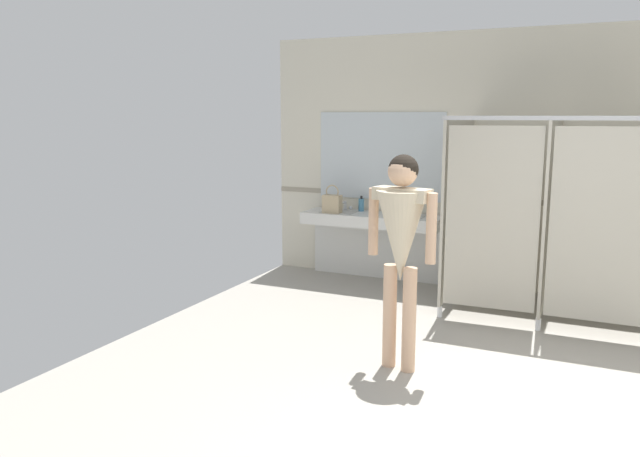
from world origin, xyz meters
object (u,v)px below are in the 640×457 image
handbag (332,203)px  soap_dispenser (361,205)px  person_standing (401,235)px  paper_cup (326,208)px

handbag → soap_dispenser: 0.40m
person_standing → handbag: (-1.60, 2.32, -0.14)m
person_standing → handbag: size_ratio=4.97×
person_standing → paper_cup: 2.97m
soap_dispenser → paper_cup: soap_dispenser is taller
person_standing → handbag: person_standing is taller
person_standing → handbag: bearing=124.6°
handbag → paper_cup: size_ratio=3.71×
soap_dispenser → paper_cup: (-0.39, -0.20, -0.04)m
soap_dispenser → paper_cup: size_ratio=2.05×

